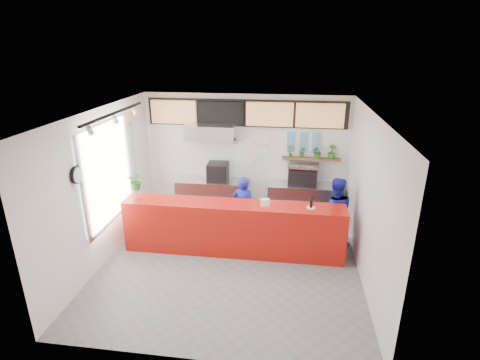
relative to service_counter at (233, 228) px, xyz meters
The scene contains 46 objects.
floor 0.68m from the service_counter, 90.00° to the right, with size 5.00×5.00×0.00m, color slate.
ceiling 2.48m from the service_counter, 90.00° to the right, with size 5.00×5.00×0.00m, color silver.
wall_back 2.30m from the service_counter, 90.00° to the left, with size 5.00×5.00×0.00m, color white.
wall_left 2.70m from the service_counter, behind, with size 5.00×5.00×0.00m, color white.
wall_right 2.70m from the service_counter, ahead, with size 5.00×5.00×0.00m, color white.
service_counter is the anchor object (origin of this frame).
cream_band 2.93m from the service_counter, 90.00° to the left, with size 5.00×0.02×0.80m, color beige.
prep_bench 1.97m from the service_counter, 113.96° to the left, with size 1.80×0.60×0.90m, color #B2B5BA.
panini_oven 2.00m from the service_counter, 110.09° to the left, with size 0.50×0.50×0.45m, color black.
extraction_hood 2.50m from the service_counter, 114.57° to the left, with size 1.20×0.70×0.35m, color #B2B5BA.
hood_lip 2.38m from the service_counter, 114.57° to the left, with size 1.20×0.70×0.08m, color #B2B5BA.
right_bench 2.35m from the service_counter, 50.19° to the left, with size 1.80×0.60×0.90m, color #B2B5BA.
espresso_machine 2.36m from the service_counter, 51.74° to the left, with size 0.66×0.47×0.42m, color black.
espresso_tray 2.44m from the service_counter, 51.74° to the left, with size 0.70×0.49×0.07m, color #BABCC2.
herb_shelf 2.73m from the service_counter, 51.34° to the left, with size 1.40×0.18×0.04m, color brown.
menu_board_far_left 3.31m from the service_counter, 131.47° to the left, with size 1.10×0.10×0.55m, color tan.
menu_board_mid_left 2.88m from the service_counter, 106.59° to the left, with size 1.10×0.10×0.55m, color black.
menu_board_mid_right 2.87m from the service_counter, 73.94° to the left, with size 1.10×0.10×0.55m, color tan.
menu_board_far_right 3.30m from the service_counter, 48.86° to the left, with size 1.10×0.10×0.55m, color tan.
soffit 2.87m from the service_counter, 90.00° to the left, with size 4.80×0.04×0.65m, color black.
window_pane 2.73m from the service_counter, behind, with size 0.04×2.20×1.90m, color silver.
window_frame 2.71m from the service_counter, behind, with size 0.03×2.30×2.00m, color #B2B5BA.
wall_clock_rim 3.16m from the service_counter, 152.15° to the right, with size 0.30×0.30×0.05m, color black.
wall_clock_face 3.14m from the service_counter, 151.85° to the right, with size 0.26×0.26×0.02m, color white.
track_rail 3.21m from the service_counter, 169.22° to the right, with size 0.05×2.40×0.04m, color black.
dec_plate_a 2.40m from the service_counter, 85.86° to the left, with size 0.24×0.24×0.03m, color silver.
dec_plate_b 2.39m from the service_counter, 77.74° to the left, with size 0.24×0.24×0.03m, color silver.
dec_plate_c 2.26m from the service_counter, 85.86° to the left, with size 0.24×0.24×0.03m, color silver.
dec_plate_d 2.52m from the service_counter, 76.42° to the left, with size 0.24×0.24×0.03m, color silver.
photo_frame_a 2.76m from the service_counter, 62.13° to the left, with size 0.20×0.02×0.25m, color #598CBF.
photo_frame_b 2.90m from the service_counter, 56.06° to the left, with size 0.20×0.02×0.25m, color #598CBF.
photo_frame_c 3.05m from the service_counter, 50.74° to the left, with size 0.20×0.02×0.25m, color #598CBF.
photo_frame_d 2.64m from the service_counter, 62.13° to the left, with size 0.20×0.02×0.25m, color #598CBF.
photo_frame_e 2.78m from the service_counter, 56.06° to the left, with size 0.20×0.02×0.25m, color #598CBF.
photo_frame_f 2.94m from the service_counter, 50.74° to the left, with size 0.20×0.02×0.25m, color #598CBF.
staff_center 0.66m from the service_counter, 77.89° to the left, with size 0.53×0.35×1.45m, color navy.
staff_right 2.15m from the service_counter, 14.66° to the left, with size 0.76×0.59×1.56m, color navy.
herb_a 2.54m from the service_counter, 61.30° to the left, with size 0.16×0.11×0.31m, color #2F6A25.
herb_b 2.67m from the service_counter, 55.48° to the left, with size 0.15×0.12×0.27m, color #2F6A25.
herb_c 2.88m from the service_counter, 48.90° to the left, with size 0.29×0.25×0.32m, color #2F6A25.
herb_d 3.10m from the service_counter, 43.95° to the left, with size 0.19×0.17×0.34m, color #2F6A25.
glass_vase 2.08m from the service_counter, behind, with size 0.19×0.19×0.23m, color white.
basil_vase 2.19m from the service_counter, behind, with size 0.34×0.30×0.38m, color #2F6A25.
napkin_holder 0.90m from the service_counter, ahead, with size 0.17×0.10×0.15m, color white.
white_plate 1.64m from the service_counter, ahead, with size 0.17×0.17×0.01m, color white.
pepper_mill 1.69m from the service_counter, ahead, with size 0.06×0.06×0.24m, color black.
Camera 1 is at (1.07, -6.38, 4.16)m, focal length 28.00 mm.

